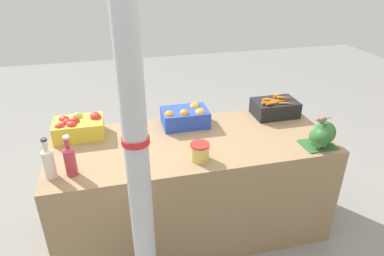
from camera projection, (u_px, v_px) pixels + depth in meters
The scene contains 11 objects.
ground_plane at pixel (192, 225), 2.76m from camera, with size 10.00×10.00×0.00m, color gray.
market_table at pixel (192, 186), 2.58m from camera, with size 1.96×0.80×0.79m, color #937551.
support_pole at pixel (137, 161), 1.57m from camera, with size 0.13×0.13×2.22m.
apple_crate at pixel (78, 126), 2.42m from camera, with size 0.34×0.24×0.16m.
orange_crate at pixel (186, 116), 2.59m from camera, with size 0.34×0.24×0.16m.
carrot_crate at pixel (275, 107), 2.74m from camera, with size 0.34×0.24×0.16m.
broccoli_pile at pixel (323, 135), 2.28m from camera, with size 0.22×0.19×0.18m.
juice_bottle_cloudy at pixel (49, 162), 1.96m from camera, with size 0.07×0.07×0.26m.
juice_bottle_ruby at pixel (70, 159), 1.99m from camera, with size 0.07×0.07×0.26m.
pickle_jar at pixel (200, 152), 2.16m from camera, with size 0.12×0.12×0.11m.
sparrow_bird at pixel (322, 120), 2.23m from camera, with size 0.13×0.05×0.05m.
Camera 1 is at (-0.49, -2.03, 1.97)m, focal length 32.00 mm.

